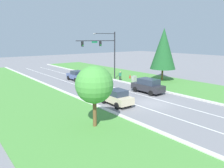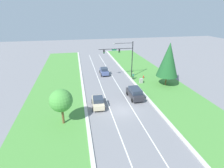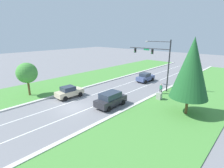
{
  "view_description": "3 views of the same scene",
  "coord_description": "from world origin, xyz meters",
  "px_view_note": "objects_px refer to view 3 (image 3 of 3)",
  "views": [
    {
      "loc": [
        -18.48,
        -16.27,
        7.27
      ],
      "look_at": [
        -0.62,
        6.55,
        1.28
      ],
      "focal_mm": 35.0,
      "sensor_mm": 36.0,
      "label": 1
    },
    {
      "loc": [
        -6.49,
        -23.43,
        14.6
      ],
      "look_at": [
        0.09,
        8.12,
        1.28
      ],
      "focal_mm": 28.0,
      "sensor_mm": 36.0,
      "label": 2
    },
    {
      "loc": [
        18.17,
        -12.33,
        9.4
      ],
      "look_at": [
        -0.41,
        8.18,
        1.42
      ],
      "focal_mm": 28.0,
      "sensor_mm": 36.0,
      "label": 3
    }
  ],
  "objects_px": {
    "champagne_sedan": "(69,92)",
    "pedestrian": "(161,89)",
    "oak_near_left_tree": "(27,73)",
    "fire_hydrant": "(178,95)",
    "conifer_near_right_tree": "(191,68)",
    "traffic_signal_mast": "(157,57)",
    "utility_cabinet": "(159,96)",
    "slate_blue_sedan": "(145,77)",
    "charcoal_suv": "(111,99)"
  },
  "relations": [
    {
      "from": "traffic_signal_mast",
      "to": "conifer_near_right_tree",
      "type": "relative_size",
      "value": 0.93
    },
    {
      "from": "charcoal_suv",
      "to": "fire_hydrant",
      "type": "xyz_separation_m",
      "value": [
        5.35,
        9.42,
        -0.67
      ]
    },
    {
      "from": "utility_cabinet",
      "to": "traffic_signal_mast",
      "type": "bearing_deg",
      "value": 125.46
    },
    {
      "from": "fire_hydrant",
      "to": "conifer_near_right_tree",
      "type": "bearing_deg",
      "value": -59.0
    },
    {
      "from": "traffic_signal_mast",
      "to": "champagne_sedan",
      "type": "bearing_deg",
      "value": -121.2
    },
    {
      "from": "champagne_sedan",
      "to": "pedestrian",
      "type": "relative_size",
      "value": 2.53
    },
    {
      "from": "traffic_signal_mast",
      "to": "fire_hydrant",
      "type": "bearing_deg",
      "value": -16.51
    },
    {
      "from": "traffic_signal_mast",
      "to": "charcoal_suv",
      "type": "relative_size",
      "value": 1.83
    },
    {
      "from": "slate_blue_sedan",
      "to": "champagne_sedan",
      "type": "xyz_separation_m",
      "value": [
        -3.64,
        -15.79,
        -0.0
      ]
    },
    {
      "from": "charcoal_suv",
      "to": "utility_cabinet",
      "type": "height_order",
      "value": "charcoal_suv"
    },
    {
      "from": "slate_blue_sedan",
      "to": "pedestrian",
      "type": "bearing_deg",
      "value": -38.69
    },
    {
      "from": "traffic_signal_mast",
      "to": "charcoal_suv",
      "type": "distance_m",
      "value": 11.78
    },
    {
      "from": "charcoal_suv",
      "to": "pedestrian",
      "type": "bearing_deg",
      "value": 72.64
    },
    {
      "from": "slate_blue_sedan",
      "to": "conifer_near_right_tree",
      "type": "bearing_deg",
      "value": -38.37
    },
    {
      "from": "traffic_signal_mast",
      "to": "oak_near_left_tree",
      "type": "bearing_deg",
      "value": -128.61
    },
    {
      "from": "pedestrian",
      "to": "champagne_sedan",
      "type": "bearing_deg",
      "value": 56.11
    },
    {
      "from": "oak_near_left_tree",
      "to": "slate_blue_sedan",
      "type": "bearing_deg",
      "value": 65.16
    },
    {
      "from": "utility_cabinet",
      "to": "conifer_near_right_tree",
      "type": "distance_m",
      "value": 7.26
    },
    {
      "from": "traffic_signal_mast",
      "to": "slate_blue_sedan",
      "type": "bearing_deg",
      "value": 140.95
    },
    {
      "from": "champagne_sedan",
      "to": "fire_hydrant",
      "type": "bearing_deg",
      "value": 44.73
    },
    {
      "from": "traffic_signal_mast",
      "to": "conifer_near_right_tree",
      "type": "height_order",
      "value": "conifer_near_right_tree"
    },
    {
      "from": "utility_cabinet",
      "to": "champagne_sedan",
      "type": "bearing_deg",
      "value": -142.04
    },
    {
      "from": "champagne_sedan",
      "to": "utility_cabinet",
      "type": "bearing_deg",
      "value": 40.5
    },
    {
      "from": "champagne_sedan",
      "to": "fire_hydrant",
      "type": "height_order",
      "value": "champagne_sedan"
    },
    {
      "from": "charcoal_suv",
      "to": "utility_cabinet",
      "type": "relative_size",
      "value": 4.21
    },
    {
      "from": "slate_blue_sedan",
      "to": "utility_cabinet",
      "type": "xyz_separation_m",
      "value": [
        7.01,
        -7.48,
        -0.35
      ]
    },
    {
      "from": "slate_blue_sedan",
      "to": "conifer_near_right_tree",
      "type": "distance_m",
      "value": 15.9
    },
    {
      "from": "pedestrian",
      "to": "conifer_near_right_tree",
      "type": "relative_size",
      "value": 0.18
    },
    {
      "from": "fire_hydrant",
      "to": "oak_near_left_tree",
      "type": "height_order",
      "value": "oak_near_left_tree"
    },
    {
      "from": "champagne_sedan",
      "to": "oak_near_left_tree",
      "type": "distance_m",
      "value": 7.09
    },
    {
      "from": "utility_cabinet",
      "to": "conifer_near_right_tree",
      "type": "bearing_deg",
      "value": -24.78
    },
    {
      "from": "champagne_sedan",
      "to": "conifer_near_right_tree",
      "type": "xyz_separation_m",
      "value": [
        15.35,
        6.13,
        4.75
      ]
    },
    {
      "from": "traffic_signal_mast",
      "to": "utility_cabinet",
      "type": "bearing_deg",
      "value": -54.54
    },
    {
      "from": "charcoal_suv",
      "to": "conifer_near_right_tree",
      "type": "distance_m",
      "value": 10.53
    },
    {
      "from": "utility_cabinet",
      "to": "pedestrian",
      "type": "height_order",
      "value": "pedestrian"
    },
    {
      "from": "champagne_sedan",
      "to": "oak_near_left_tree",
      "type": "height_order",
      "value": "oak_near_left_tree"
    },
    {
      "from": "conifer_near_right_tree",
      "to": "utility_cabinet",
      "type": "bearing_deg",
      "value": 155.22
    },
    {
      "from": "utility_cabinet",
      "to": "charcoal_suv",
      "type": "bearing_deg",
      "value": -119.25
    },
    {
      "from": "utility_cabinet",
      "to": "slate_blue_sedan",
      "type": "bearing_deg",
      "value": 133.12
    },
    {
      "from": "slate_blue_sedan",
      "to": "pedestrian",
      "type": "relative_size",
      "value": 2.59
    },
    {
      "from": "pedestrian",
      "to": "charcoal_suv",
      "type": "bearing_deg",
      "value": 81.49
    },
    {
      "from": "pedestrian",
      "to": "oak_near_left_tree",
      "type": "height_order",
      "value": "oak_near_left_tree"
    },
    {
      "from": "slate_blue_sedan",
      "to": "charcoal_suv",
      "type": "height_order",
      "value": "charcoal_suv"
    },
    {
      "from": "utility_cabinet",
      "to": "conifer_near_right_tree",
      "type": "height_order",
      "value": "conifer_near_right_tree"
    },
    {
      "from": "slate_blue_sedan",
      "to": "champagne_sedan",
      "type": "distance_m",
      "value": 16.2
    },
    {
      "from": "charcoal_suv",
      "to": "traffic_signal_mast",
      "type": "bearing_deg",
      "value": 85.59
    },
    {
      "from": "traffic_signal_mast",
      "to": "champagne_sedan",
      "type": "distance_m",
      "value": 15.44
    },
    {
      "from": "champagne_sedan",
      "to": "oak_near_left_tree",
      "type": "bearing_deg",
      "value": -142.91
    },
    {
      "from": "slate_blue_sedan",
      "to": "charcoal_suv",
      "type": "distance_m",
      "value": 14.43
    },
    {
      "from": "slate_blue_sedan",
      "to": "pedestrian",
      "type": "distance_m",
      "value": 7.79
    }
  ]
}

